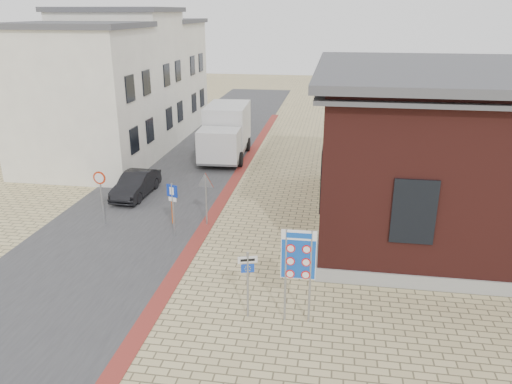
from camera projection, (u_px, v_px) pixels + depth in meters
The scene contains 16 objects.
ground at pixel (227, 288), 16.95m from camera, with size 120.00×120.00×0.00m, color tan.
road_strip at pixel (192, 159), 31.68m from camera, with size 7.00×60.00×0.02m, color #38383A.
curb_strip at pixel (230, 188), 26.52m from camera, with size 0.60×40.00×0.02m, color maroon.
brick_building at pixel (470, 147), 20.92m from camera, with size 13.00×13.00×6.80m.
townhouse_near at pixel (81, 99), 28.29m from camera, with size 7.40×6.40×8.30m.
townhouse_mid at pixel (123, 78), 33.72m from camera, with size 7.40×6.40×9.10m.
townhouse_far at pixel (154, 74), 39.42m from camera, with size 7.40×6.40×8.30m.
bike_rack at pixel (309, 257), 18.51m from camera, with size 0.08×1.80×0.60m.
sedan at pixel (136, 184), 25.21m from camera, with size 1.30×3.73×1.23m, color black.
box_truck at pixel (226, 132), 31.56m from camera, with size 2.89×6.31×3.24m.
border_sign at pixel (298, 257), 14.45m from camera, with size 1.03×0.08×3.01m.
essen_sign at pixel (248, 275), 14.93m from camera, with size 0.57×0.21×2.18m.
parking_sign at pixel (173, 201), 20.39m from camera, with size 0.49×0.21×2.33m.
yield_sign at pixel (206, 187), 21.40m from camera, with size 0.83×0.14×2.33m.
speed_sign at pixel (101, 189), 21.53m from camera, with size 0.57×0.07×2.43m.
bollard at pixel (173, 212), 21.93m from camera, with size 0.09×0.09×1.05m, color #E14F0B.
Camera 1 is at (3.32, -14.47, 8.88)m, focal length 35.00 mm.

